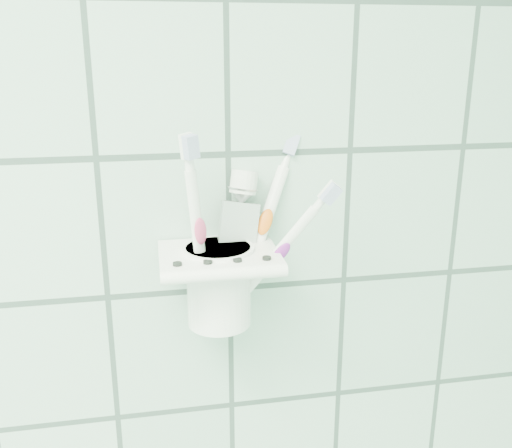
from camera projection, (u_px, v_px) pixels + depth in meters
holder_bracket at (219, 258)px, 0.59m from camera, size 0.12×0.10×0.04m
cup at (219, 282)px, 0.61m from camera, size 0.08×0.08×0.09m
toothbrush_pink at (205, 228)px, 0.58m from camera, size 0.03×0.03×0.20m
toothbrush_blue at (232, 223)px, 0.58m from camera, size 0.08×0.06×0.20m
toothbrush_orange at (224, 234)px, 0.59m from camera, size 0.10×0.03×0.18m
toothpaste_tube at (227, 234)px, 0.60m from camera, size 0.06×0.04×0.16m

